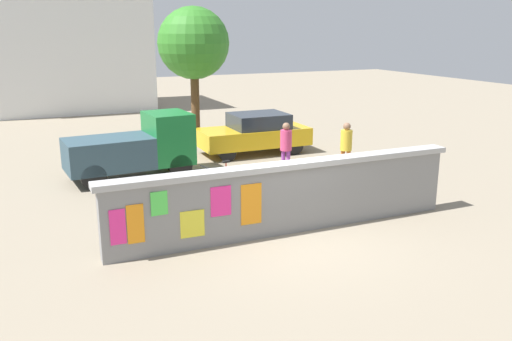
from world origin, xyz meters
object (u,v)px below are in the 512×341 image
at_px(motorcycle, 368,180).
at_px(person_walking, 346,144).
at_px(bicycle_far, 221,184).
at_px(bicycle_near, 277,201).
at_px(tree_roadside, 194,44).
at_px(person_bystander, 286,144).
at_px(car_parked, 255,133).
at_px(auto_rickshaw_truck, 136,147).

xyz_separation_m(motorcycle, person_walking, (0.57, 1.96, 0.52)).
bearing_deg(person_walking, bicycle_far, -174.41).
xyz_separation_m(bicycle_near, bicycle_far, (-0.70, 1.85, 0.00)).
height_order(motorcycle, bicycle_far, bicycle_far).
height_order(bicycle_near, tree_roadside, tree_roadside).
bearing_deg(bicycle_near, person_walking, 33.93).
relative_size(motorcycle, person_bystander, 1.17).
bearing_deg(bicycle_near, car_parked, 70.92).
bearing_deg(person_bystander, car_parked, 82.94).
bearing_deg(bicycle_near, motorcycle, 6.03).
relative_size(person_bystander, tree_roadside, 0.32).
relative_size(auto_rickshaw_truck, tree_roadside, 0.73).
bearing_deg(motorcycle, auto_rickshaw_truck, 139.23).
bearing_deg(car_parked, bicycle_far, -123.41).
xyz_separation_m(bicycle_near, tree_roadside, (0.82, 8.79, 3.33)).
bearing_deg(person_bystander, person_walking, -23.72).
distance_m(bicycle_far, person_walking, 4.11).
height_order(bicycle_near, person_walking, person_walking).
height_order(person_walking, tree_roadside, tree_roadside).
height_order(car_parked, person_bystander, person_bystander).
distance_m(motorcycle, person_walking, 2.10).
xyz_separation_m(bicycle_near, person_bystander, (1.73, 2.96, 0.62)).
bearing_deg(auto_rickshaw_truck, bicycle_far, -60.47).
distance_m(car_parked, person_bystander, 3.21).
distance_m(auto_rickshaw_truck, bicycle_far, 3.28).
bearing_deg(auto_rickshaw_truck, person_bystander, -23.03).
xyz_separation_m(car_parked, motorcycle, (0.65, -5.84, -0.27)).
xyz_separation_m(motorcycle, person_bystander, (-1.05, 2.67, 0.52)).
relative_size(auto_rickshaw_truck, bicycle_far, 2.20).
bearing_deg(bicycle_far, car_parked, 56.59).
xyz_separation_m(bicycle_far, tree_roadside, (1.52, 6.94, 3.33)).
distance_m(bicycle_far, tree_roadside, 7.85).
bearing_deg(bicycle_far, auto_rickshaw_truck, 119.53).
bearing_deg(car_parked, bicycle_near, -109.08).
distance_m(auto_rickshaw_truck, person_walking, 6.14).
xyz_separation_m(auto_rickshaw_truck, car_parked, (4.42, 1.47, -0.17)).
bearing_deg(bicycle_far, person_walking, 5.59).
xyz_separation_m(bicycle_near, person_walking, (3.34, 2.25, 0.62)).
bearing_deg(auto_rickshaw_truck, tree_roadside, 52.88).
height_order(bicycle_near, person_bystander, person_bystander).
bearing_deg(person_walking, auto_rickshaw_truck, 156.78).
height_order(motorcycle, bicycle_near, bicycle_near).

